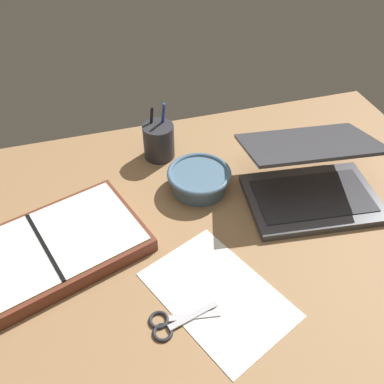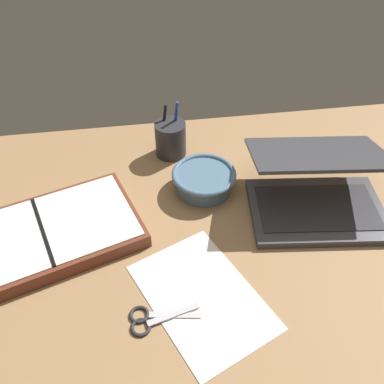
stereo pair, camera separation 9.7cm
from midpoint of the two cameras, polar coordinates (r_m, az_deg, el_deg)
name	(u,v)px [view 1 (the left image)]	position (r cm, az deg, el deg)	size (l,w,h in cm)	color
desk_top	(204,248)	(96.02, -1.28, -7.67)	(140.00, 100.00, 2.00)	#936D47
laptop	(311,179)	(106.17, 13.08, 1.53)	(34.45, 32.08, 15.42)	#38383D
bowl	(199,179)	(106.22, -1.65, 1.62)	(15.99, 15.99, 5.59)	slate
pen_cup	(159,141)	(116.46, -6.85, 6.69)	(8.35, 8.35, 15.50)	#28282D
planner	(46,251)	(98.54, -21.58, -7.52)	(46.49, 35.44, 3.90)	brown
scissors	(169,323)	(84.38, -6.47, -17.20)	(13.73, 6.63, 0.80)	#B7B7BC
paper_sheet_front	(218,295)	(87.53, 0.21, -13.69)	(19.45, 29.07, 0.16)	white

